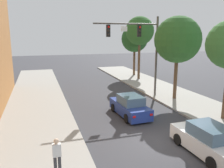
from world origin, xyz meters
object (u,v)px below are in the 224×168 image
object	(u,v)px
pedestrian_sidewalk_left_walker	(57,155)
street_tree_third	(140,31)
street_tree_farthest	(135,39)
car_following_white	(208,141)
traffic_signal_mast	(140,42)
car_lead_blue	(130,106)
street_tree_second	(178,40)

from	to	relation	value
pedestrian_sidewalk_left_walker	street_tree_third	bearing A→B (deg)	57.31
pedestrian_sidewalk_left_walker	street_tree_farthest	size ratio (longest dim) A/B	0.23
car_following_white	street_tree_farthest	size ratio (longest dim) A/B	0.60
pedestrian_sidewalk_left_walker	street_tree_third	xyz separation A→B (m)	(12.31, 19.19, 5.37)
traffic_signal_mast	car_lead_blue	world-z (taller)	traffic_signal_mast
traffic_signal_mast	car_following_white	distance (m)	11.94
car_lead_blue	pedestrian_sidewalk_left_walker	world-z (taller)	pedestrian_sidewalk_left_walker
car_lead_blue	pedestrian_sidewalk_left_walker	xyz separation A→B (m)	(-5.86, -6.31, 0.34)
car_lead_blue	pedestrian_sidewalk_left_walker	size ratio (longest dim) A/B	2.63
traffic_signal_mast	pedestrian_sidewalk_left_walker	world-z (taller)	traffic_signal_mast
street_tree_second	street_tree_farthest	size ratio (longest dim) A/B	1.05
street_tree_third	pedestrian_sidewalk_left_walker	bearing A→B (deg)	-122.69
car_following_white	street_tree_third	bearing A→B (deg)	76.06
street_tree_third	car_following_white	bearing A→B (deg)	-103.94
car_lead_blue	traffic_signal_mast	bearing A→B (deg)	58.56
car_lead_blue	car_following_white	size ratio (longest dim) A/B	1.01
car_following_white	street_tree_farthest	bearing A→B (deg)	76.43
traffic_signal_mast	pedestrian_sidewalk_left_walker	bearing A→B (deg)	-128.59
car_lead_blue	street_tree_farthest	xyz separation A→B (m)	(7.04, 15.85, 4.65)
street_tree_second	street_tree_farthest	world-z (taller)	street_tree_second
car_following_white	street_tree_third	world-z (taller)	street_tree_third
car_following_white	traffic_signal_mast	bearing A→B (deg)	84.47
street_tree_second	street_tree_third	xyz separation A→B (m)	(0.83, 10.09, 0.88)
car_following_white	pedestrian_sidewalk_left_walker	world-z (taller)	pedestrian_sidewalk_left_walker
car_following_white	pedestrian_sidewalk_left_walker	size ratio (longest dim) A/B	2.61
car_lead_blue	street_tree_second	xyz separation A→B (m)	(5.62, 2.79, 4.83)
street_tree_third	street_tree_second	bearing A→B (deg)	-94.70
street_tree_third	traffic_signal_mast	bearing A→B (deg)	-113.94
street_tree_second	street_tree_third	distance (m)	10.16
pedestrian_sidewalk_left_walker	street_tree_farthest	xyz separation A→B (m)	(12.89, 22.16, 4.31)
traffic_signal_mast	car_following_white	world-z (taller)	traffic_signal_mast
street_tree_farthest	street_tree_second	bearing A→B (deg)	-96.17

